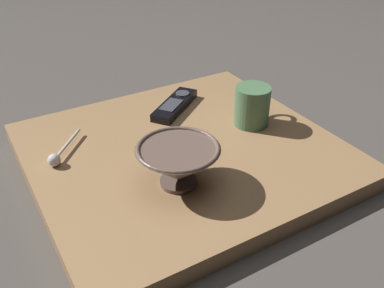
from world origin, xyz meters
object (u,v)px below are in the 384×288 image
object	(u,v)px
coffee_mug	(252,106)
tv_remote_near	(175,105)
cereal_bowl	(178,163)
teaspoon	(57,157)

from	to	relation	value
coffee_mug	tv_remote_near	size ratio (longest dim) A/B	0.66
cereal_bowl	tv_remote_near	xyz separation A→B (m)	(-0.26, 0.13, -0.03)
cereal_bowl	tv_remote_near	size ratio (longest dim) A/B	0.94
cereal_bowl	teaspoon	xyz separation A→B (m)	(-0.18, -0.17, -0.03)
teaspoon	tv_remote_near	size ratio (longest dim) A/B	0.64
cereal_bowl	teaspoon	size ratio (longest dim) A/B	1.47
teaspoon	coffee_mug	bearing A→B (deg)	80.67
coffee_mug	teaspoon	distance (m)	0.42
teaspoon	tv_remote_near	xyz separation A→B (m)	(-0.08, 0.30, -0.00)
coffee_mug	teaspoon	world-z (taller)	coffee_mug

